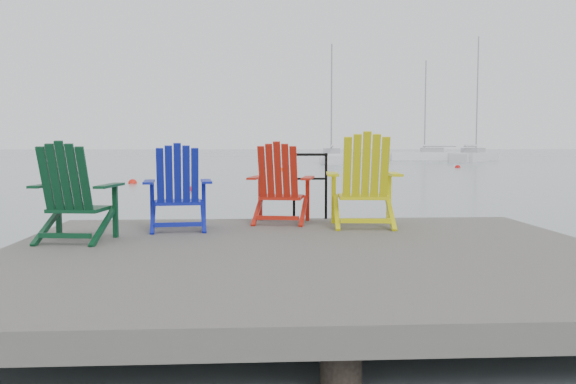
{
  "coord_description": "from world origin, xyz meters",
  "views": [
    {
      "loc": [
        -0.54,
        -5.82,
        1.51
      ],
      "look_at": [
        -0.04,
        2.7,
        0.85
      ],
      "focal_mm": 38.0,
      "sensor_mm": 36.0,
      "label": 1
    }
  ],
  "objects": [
    {
      "name": "handrail",
      "position": [
        0.25,
        2.45,
        1.04
      ],
      "size": [
        0.48,
        0.04,
        0.9
      ],
      "color": "black",
      "rests_on": "dock"
    },
    {
      "name": "chair_blue",
      "position": [
        -1.42,
        1.41,
        1.0
      ],
      "size": [
        0.86,
        0.8,
        1.0
      ],
      "rotation": [
        0.0,
        0.0,
        0.12
      ],
      "color": "#0E1895",
      "rests_on": "dock"
    },
    {
      "name": "buoy_b",
      "position": [
        -5.24,
        18.39,
        0.0
      ],
      "size": [
        0.34,
        0.34,
        0.34
      ],
      "primitive_type": "sphere",
      "color": "red",
      "rests_on": "ground"
    },
    {
      "name": "sailboat_near",
      "position": [
        5.95,
        43.84,
        0.36
      ],
      "size": [
        2.5,
        7.27,
        10.01
      ],
      "rotation": [
        0.0,
        0.0,
        -0.09
      ],
      "color": "silver",
      "rests_on": "ground"
    },
    {
      "name": "sailboat_mid",
      "position": [
        20.26,
        50.14,
        0.36
      ],
      "size": [
        6.95,
        8.22,
        11.85
      ],
      "rotation": [
        0.0,
        0.0,
        -0.64
      ],
      "color": "silver",
      "rests_on": "ground"
    },
    {
      "name": "dock",
      "position": [
        0.0,
        0.0,
        0.35
      ],
      "size": [
        6.0,
        5.0,
        1.4
      ],
      "color": "#2F2C29",
      "rests_on": "ground"
    },
    {
      "name": "buoy_c",
      "position": [
        13.05,
        33.72,
        0.0
      ],
      "size": [
        0.37,
        0.37,
        0.37
      ],
      "primitive_type": "sphere",
      "color": "red",
      "rests_on": "ground"
    },
    {
      "name": "buoy_d",
      "position": [
        1.09,
        29.45,
        0.0
      ],
      "size": [
        0.41,
        0.41,
        0.41
      ],
      "primitive_type": "sphere",
      "color": "#DE470D",
      "rests_on": "ground"
    },
    {
      "name": "chair_yellow",
      "position": [
        0.83,
        1.56,
        1.07
      ],
      "size": [
        0.96,
        0.89,
        1.13
      ],
      "rotation": [
        0.0,
        0.0,
        -0.09
      ],
      "color": "#CDC90B",
      "rests_on": "dock"
    },
    {
      "name": "chair_red",
      "position": [
        -0.18,
        1.97,
        1.01
      ],
      "size": [
        0.91,
        0.86,
        1.02
      ],
      "rotation": [
        0.0,
        0.0,
        -0.19
      ],
      "color": "#B51A0D",
      "rests_on": "dock"
    },
    {
      "name": "sailboat_far",
      "position": [
        16.69,
        52.91,
        0.36
      ],
      "size": [
        7.31,
        3.08,
        9.97
      ],
      "rotation": [
        0.0,
        0.0,
        1.39
      ],
      "color": "white",
      "rests_on": "ground"
    },
    {
      "name": "chair_green",
      "position": [
        -2.4,
        0.61,
        1.01
      ],
      "size": [
        0.88,
        0.83,
        1.02
      ],
      "rotation": [
        0.0,
        0.0,
        -0.13
      ],
      "color": "#09331B",
      "rests_on": "dock"
    },
    {
      "name": "ground",
      "position": [
        0.0,
        0.0,
        0.0
      ],
      "size": [
        400.0,
        400.0,
        0.0
      ],
      "primitive_type": "plane",
      "color": "slate",
      "rests_on": "ground"
    },
    {
      "name": "buoy_a",
      "position": [
        -2.51,
        14.52,
        0.0
      ],
      "size": [
        0.32,
        0.32,
        0.32
      ],
      "primitive_type": "sphere",
      "color": "red",
      "rests_on": "ground"
    }
  ]
}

